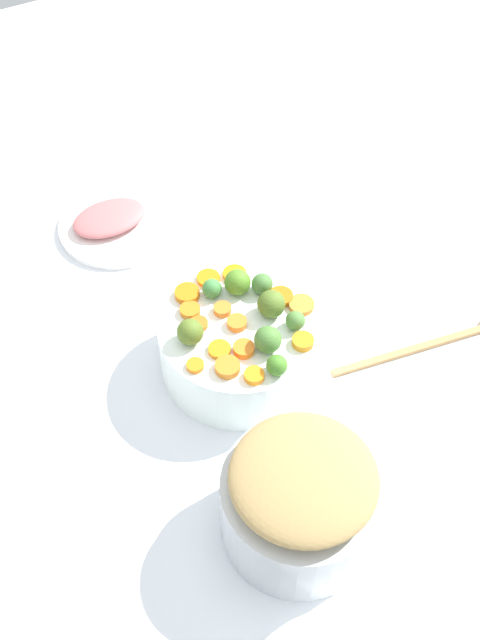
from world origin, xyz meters
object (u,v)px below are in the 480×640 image
serving_bowl_carrots (240,345)px  ham_plate (118,225)px  wooden_spoon (460,335)px  metal_pot (300,506)px

serving_bowl_carrots → ham_plate: serving_bowl_carrots is taller
wooden_spoon → ham_plate: same height
serving_bowl_carrots → wooden_spoon: (-0.12, -0.34, -0.05)m
wooden_spoon → ham_plate: 0.63m
wooden_spoon → ham_plate: bearing=37.8°
serving_bowl_carrots → ham_plate: (0.38, 0.05, -0.04)m
serving_bowl_carrots → metal_pot: size_ratio=1.19×
serving_bowl_carrots → metal_pot: 0.28m
metal_pot → wooden_spoon: bearing=-69.2°
serving_bowl_carrots → wooden_spoon: size_ratio=0.75×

